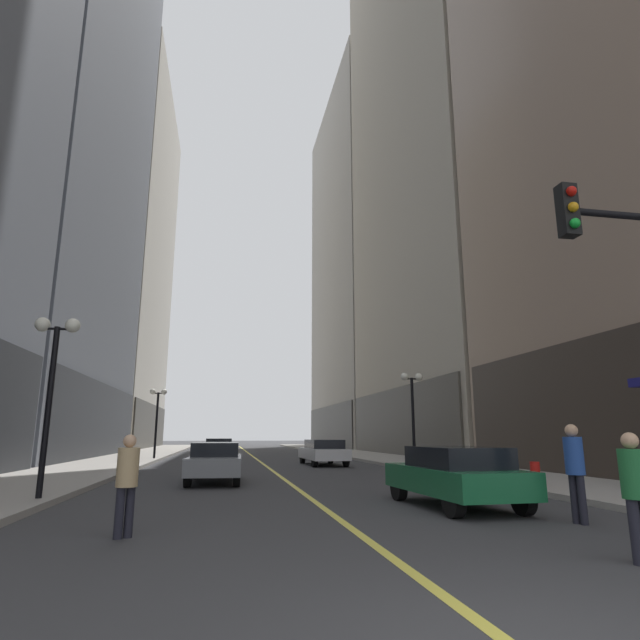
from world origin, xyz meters
name	(u,v)px	position (x,y,z in m)	size (l,w,h in m)	color
ground_plane	(254,457)	(0.00, 35.00, 0.00)	(200.00, 200.00, 0.00)	#38383A
sidewalk_left	(133,457)	(-8.25, 35.00, 0.07)	(4.50, 78.00, 0.15)	#9E9991
sidewalk_right	(365,455)	(8.25, 35.00, 0.07)	(4.50, 78.00, 0.15)	#9E9991
lane_centre_stripe	(254,457)	(0.00, 35.00, 0.00)	(0.16, 70.00, 0.01)	#E5D64C
building_left_mid	(33,82)	(-17.58, 34.50, 27.92)	(14.35, 24.00, 55.99)	slate
building_left_far	(105,259)	(-17.23, 60.00, 22.47)	(13.67, 26.00, 45.09)	#B7AD99
building_right_mid	(435,8)	(15.61, 34.50, 40.28)	(10.40, 24.00, 80.78)	#B7AD99
building_right_far	(380,266)	(17.54, 60.00, 23.60)	(14.27, 26.00, 47.34)	#A8A399
car_green	(455,474)	(2.92, 7.84, 0.72)	(1.97, 4.18, 1.32)	#196038
car_grey	(215,461)	(-2.47, 15.10, 0.72)	(1.87, 4.46, 1.32)	slate
car_white	(323,451)	(3.03, 24.32, 0.72)	(2.01, 4.84, 1.32)	silver
car_silver	(218,448)	(-2.52, 33.30, 0.72)	(2.00, 4.32, 1.32)	#B7B7BC
pedestrian_in_blue_hoodie	(575,465)	(4.20, 5.41, 1.04)	(0.42, 0.42, 1.78)	black
pedestrian_in_green_parka	(635,486)	(2.99, 2.58, 0.94)	(0.34, 0.34, 1.62)	black
pedestrian_in_tan_trench	(127,477)	(-3.74, 5.54, 0.92)	(0.47, 0.47, 1.59)	black
street_lamp_left_near	(53,365)	(-6.40, 10.02, 3.26)	(1.06, 0.36, 4.43)	black
street_lamp_left_far	(157,407)	(-6.40, 30.95, 3.26)	(1.06, 0.36, 4.43)	black
street_lamp_right_mid	(412,398)	(6.40, 19.71, 3.26)	(1.06, 0.36, 4.43)	black
fire_hydrant_right	(536,476)	(6.90, 11.00, 0.40)	(0.28, 0.28, 0.80)	red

